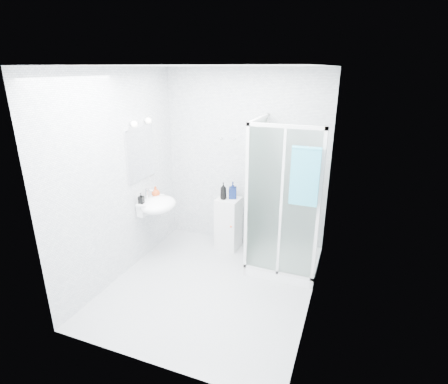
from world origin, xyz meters
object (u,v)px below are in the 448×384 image
at_px(shower_enclosure, 278,237).
at_px(soap_dispenser_orange, 156,192).
at_px(wall_basin, 157,205).
at_px(soap_dispenser_black, 141,198).
at_px(storage_cabinet, 228,223).
at_px(shampoo_bottle_b, 233,190).
at_px(shampoo_bottle_a, 223,191).
at_px(hand_towel, 305,175).

bearing_deg(shower_enclosure, soap_dispenser_orange, -173.51).
bearing_deg(wall_basin, soap_dispenser_black, -125.28).
relative_size(wall_basin, soap_dispenser_black, 3.77).
height_order(storage_cabinet, shampoo_bottle_b, shampoo_bottle_b).
bearing_deg(storage_cabinet, soap_dispenser_orange, -149.06).
bearing_deg(shower_enclosure, shampoo_bottle_a, 164.65).
bearing_deg(shampoo_bottle_a, soap_dispenser_orange, -152.66).
xyz_separation_m(shower_enclosure, soap_dispenser_orange, (-1.74, -0.20, 0.49)).
distance_m(wall_basin, storage_cabinet, 1.10).
bearing_deg(shower_enclosure, shampoo_bottle_b, 156.89).
distance_m(wall_basin, soap_dispenser_black, 0.26).
bearing_deg(shampoo_bottle_b, storage_cabinet, -135.94).
bearing_deg(wall_basin, shampoo_bottle_b, 36.16).
bearing_deg(soap_dispenser_orange, hand_towel, -5.63).
bearing_deg(storage_cabinet, hand_towel, -27.34).
bearing_deg(soap_dispenser_black, shower_enclosure, 15.44).
xyz_separation_m(shampoo_bottle_a, shampoo_bottle_b, (0.11, 0.09, -0.00)).
distance_m(hand_towel, soap_dispenser_orange, 2.14).
bearing_deg(shampoo_bottle_a, hand_towel, -27.90).
height_order(storage_cabinet, shampoo_bottle_a, shampoo_bottle_a).
height_order(shower_enclosure, shampoo_bottle_a, shower_enclosure).
distance_m(storage_cabinet, hand_towel, 1.72).
height_order(shower_enclosure, hand_towel, shower_enclosure).
bearing_deg(soap_dispenser_black, wall_basin, 54.72).
relative_size(shower_enclosure, soap_dispenser_black, 13.45).
distance_m(shower_enclosure, storage_cabinet, 0.87).
bearing_deg(shower_enclosure, wall_basin, -169.19).
xyz_separation_m(storage_cabinet, shampoo_bottle_b, (0.05, 0.05, 0.52)).
relative_size(storage_cabinet, soap_dispenser_black, 5.29).
height_order(shower_enclosure, soap_dispenser_black, shower_enclosure).
height_order(wall_basin, soap_dispenser_orange, soap_dispenser_orange).
distance_m(shampoo_bottle_a, soap_dispenser_black, 1.16).
height_order(soap_dispenser_orange, soap_dispenser_black, soap_dispenser_orange).
height_order(hand_towel, shampoo_bottle_a, hand_towel).
xyz_separation_m(shampoo_bottle_b, soap_dispenser_black, (-1.01, -0.82, 0.03)).
height_order(shower_enclosure, wall_basin, shower_enclosure).
xyz_separation_m(shampoo_bottle_a, soap_dispenser_black, (-0.89, -0.73, 0.03)).
distance_m(shower_enclosure, shampoo_bottle_a, 1.03).
bearing_deg(shower_enclosure, storage_cabinet, 161.06).
bearing_deg(shampoo_bottle_b, shampoo_bottle_a, -142.40).
height_order(hand_towel, soap_dispenser_black, hand_towel).
relative_size(hand_towel, shampoo_bottle_a, 2.72).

